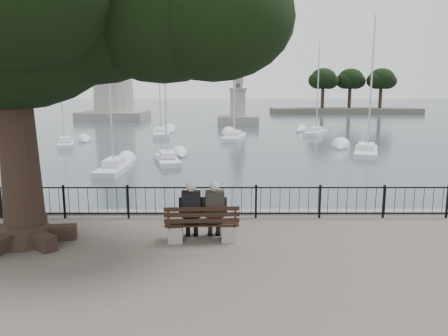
{
  "coord_description": "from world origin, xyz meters",
  "views": [
    {
      "loc": [
        -0.03,
        -10.72,
        4.01
      ],
      "look_at": [
        0.0,
        2.5,
        1.6
      ],
      "focal_mm": 35.0,
      "sensor_mm": 36.0,
      "label": 1
    }
  ],
  "objects_px": {
    "person_left": "(191,213)",
    "lighthouse": "(111,36)",
    "lion_monument": "(238,110)",
    "bench": "(202,228)",
    "person_right": "(215,213)",
    "tree": "(45,1)"
  },
  "relations": [
    {
      "from": "bench",
      "to": "lion_monument",
      "type": "bearing_deg",
      "value": 87.01
    },
    {
      "from": "lighthouse",
      "to": "tree",
      "type": "bearing_deg",
      "value": -77.52
    },
    {
      "from": "lighthouse",
      "to": "lion_monument",
      "type": "relative_size",
      "value": 3.83
    },
    {
      "from": "lighthouse",
      "to": "lion_monument",
      "type": "height_order",
      "value": "lighthouse"
    },
    {
      "from": "tree",
      "to": "lighthouse",
      "type": "relative_size",
      "value": 0.36
    },
    {
      "from": "person_right",
      "to": "lion_monument",
      "type": "xyz_separation_m",
      "value": [
        2.26,
        49.45,
        0.3
      ]
    },
    {
      "from": "bench",
      "to": "lighthouse",
      "type": "relative_size",
      "value": 0.06
    },
    {
      "from": "person_left",
      "to": "tree",
      "type": "distance_m",
      "value": 6.42
    },
    {
      "from": "bench",
      "to": "lion_monument",
      "type": "distance_m",
      "value": 49.65
    },
    {
      "from": "person_right",
      "to": "lighthouse",
      "type": "height_order",
      "value": "lighthouse"
    },
    {
      "from": "lion_monument",
      "to": "tree",
      "type": "bearing_deg",
      "value": -97.36
    },
    {
      "from": "tree",
      "to": "lion_monument",
      "type": "distance_m",
      "value": 50.11
    },
    {
      "from": "person_left",
      "to": "lighthouse",
      "type": "distance_m",
      "value": 64.94
    },
    {
      "from": "person_right",
      "to": "tree",
      "type": "relative_size",
      "value": 0.14
    },
    {
      "from": "bench",
      "to": "person_left",
      "type": "relative_size",
      "value": 1.21
    },
    {
      "from": "bench",
      "to": "person_right",
      "type": "relative_size",
      "value": 1.21
    },
    {
      "from": "bench",
      "to": "tree",
      "type": "relative_size",
      "value": 0.17
    },
    {
      "from": "person_right",
      "to": "lighthouse",
      "type": "bearing_deg",
      "value": 106.09
    },
    {
      "from": "person_left",
      "to": "lighthouse",
      "type": "bearing_deg",
      "value": 105.55
    },
    {
      "from": "person_left",
      "to": "lighthouse",
      "type": "relative_size",
      "value": 0.05
    },
    {
      "from": "person_right",
      "to": "tree",
      "type": "distance_m",
      "value": 6.77
    },
    {
      "from": "person_left",
      "to": "person_right",
      "type": "xyz_separation_m",
      "value": [
        0.61,
        0.03,
        0.0
      ]
    }
  ]
}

